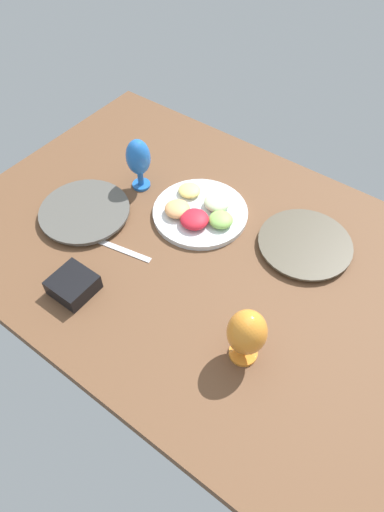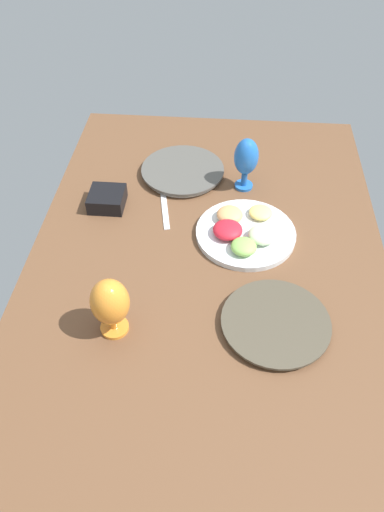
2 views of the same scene
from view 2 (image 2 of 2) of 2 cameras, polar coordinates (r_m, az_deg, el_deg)
The scene contains 8 objects.
ground_plane at distance 142.36cm, azimuth 1.66°, elevation -1.50°, with size 160.00×104.00×4.00cm, color brown.
dinner_plate_left at distance 172.30cm, azimuth -1.09°, elevation 9.81°, with size 28.59×28.59×2.36cm.
dinner_plate_right at distance 128.01cm, azimuth 9.67°, elevation -7.70°, with size 28.02×28.02×2.01cm.
fruit_platter at distance 148.59cm, azimuth 6.12°, elevation 2.86°, with size 30.16×30.16×5.43cm.
hurricane_glass_orange at distance 119.95cm, azimuth -9.48°, elevation -5.43°, with size 9.59×9.59×17.36cm.
hurricane_glass_blue at distance 161.57cm, azimuth 6.30°, elevation 11.19°, with size 7.95×7.95×18.41cm.
square_bowl_black at distance 160.43cm, azimuth -9.84°, elevation 6.61°, with size 11.13×11.13×5.05cm.
fork_by_left_plate at distance 157.78cm, azimuth -3.16°, elevation 5.34°, with size 18.00×1.80×0.60cm, color silver.
Camera 2 is at (96.19, 3.73, 102.88)cm, focal length 34.46 mm.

